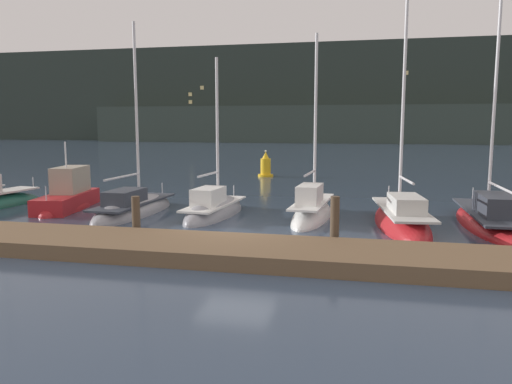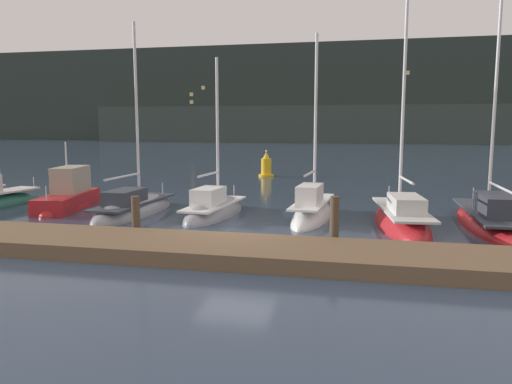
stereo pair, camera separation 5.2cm
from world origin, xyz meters
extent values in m
plane|color=#2D3D51|center=(0.00, 0.00, 0.00)|extent=(400.00, 400.00, 0.00)
cube|color=brown|center=(0.00, -2.26, 0.23)|extent=(40.41, 2.80, 0.45)
cylinder|color=#4C3D2D|center=(-3.31, -0.61, 0.73)|extent=(0.28, 0.28, 1.46)
cylinder|color=#4C3D2D|center=(3.31, -0.61, 0.83)|extent=(0.28, 0.28, 1.67)
cylinder|color=silver|center=(-12.38, 6.37, 0.92)|extent=(0.04, 0.04, 0.50)
ellipsoid|color=red|center=(-9.09, 4.25, 0.00)|extent=(2.43, 5.07, 1.33)
cube|color=red|center=(-9.09, 4.25, 0.35)|extent=(2.22, 4.57, 0.71)
cube|color=#A39984|center=(-9.18, 4.73, 1.30)|extent=(1.45, 2.30, 1.19)
cube|color=black|center=(-9.35, 5.68, 1.48)|extent=(0.99, 0.41, 0.53)
cylinder|color=silver|center=(-9.11, 4.34, 2.48)|extent=(0.07, 0.07, 1.17)
cylinder|color=silver|center=(-8.73, 2.24, 1.01)|extent=(0.04, 0.04, 0.60)
ellipsoid|color=gray|center=(-5.55, 3.78, 0.00)|extent=(1.99, 6.36, 1.52)
cube|color=#333842|center=(-5.55, 3.78, 0.51)|extent=(1.67, 5.34, 0.08)
cube|color=#333842|center=(-5.58, 3.02, 0.85)|extent=(1.14, 2.05, 0.59)
cylinder|color=silver|center=(-5.54, 4.28, 4.33)|extent=(0.12, 0.12, 7.63)
cylinder|color=silver|center=(-5.58, 2.88, 1.70)|extent=(0.17, 2.81, 0.09)
cylinder|color=silver|center=(-5.47, 6.68, 0.76)|extent=(0.04, 0.04, 0.50)
ellipsoid|color=gray|center=(-2.02, 4.09, 0.00)|extent=(1.99, 5.50, 1.61)
cube|color=silver|center=(-2.02, 4.09, 0.51)|extent=(1.67, 4.62, 0.08)
cube|color=silver|center=(-2.06, 3.44, 0.91)|extent=(1.08, 1.80, 0.72)
cylinder|color=silver|center=(-1.98, 4.52, 3.55)|extent=(0.12, 0.12, 6.10)
cylinder|color=silver|center=(-2.06, 3.46, 1.83)|extent=(0.25, 2.13, 0.09)
cylinder|color=silver|center=(-1.83, 6.57, 0.76)|extent=(0.04, 0.04, 0.50)
ellipsoid|color=white|center=(2.10, 4.34, 0.00)|extent=(1.74, 5.59, 1.34)
cube|color=silver|center=(2.10, 4.34, 0.69)|extent=(1.47, 4.70, 0.08)
cube|color=silver|center=(2.06, 3.68, 1.10)|extent=(0.95, 1.81, 0.74)
cylinder|color=silver|center=(2.13, 4.78, 4.08)|extent=(0.12, 0.12, 6.77)
cylinder|color=silver|center=(2.06, 3.66, 1.94)|extent=(0.24, 2.25, 0.09)
cylinder|color=silver|center=(2.27, 6.87, 0.94)|extent=(0.04, 0.04, 0.50)
ellipsoid|color=red|center=(5.57, 3.37, 0.00)|extent=(2.51, 6.65, 1.57)
cube|color=silver|center=(5.57, 3.37, 0.69)|extent=(2.11, 5.59, 0.08)
cube|color=silver|center=(5.66, 2.60, 1.02)|extent=(1.29, 2.19, 0.57)
cylinder|color=silver|center=(5.51, 3.89, 5.14)|extent=(0.12, 0.12, 8.90)
cylinder|color=silver|center=(5.65, 2.71, 1.86)|extent=(0.37, 2.37, 0.09)
cylinder|color=silver|center=(5.21, 6.33, 0.94)|extent=(0.04, 0.04, 0.50)
ellipsoid|color=red|center=(8.94, 4.38, 0.00)|extent=(2.17, 7.56, 1.21)
cube|color=#333842|center=(8.94, 4.38, 0.53)|extent=(1.83, 6.35, 0.08)
cube|color=#333842|center=(8.94, 3.48, 0.94)|extent=(1.30, 2.42, 0.74)
cylinder|color=silver|center=(8.94, 4.99, 5.98)|extent=(0.12, 0.12, 10.90)
cylinder|color=silver|center=(8.94, 3.12, 1.60)|extent=(0.10, 3.74, 0.09)
cylinder|color=silver|center=(8.93, 7.86, 0.78)|extent=(0.04, 0.04, 0.50)
cylinder|color=gold|center=(-3.00, 20.05, 0.08)|extent=(1.13, 1.13, 0.16)
cylinder|color=gold|center=(-3.00, 20.05, 0.74)|extent=(0.75, 0.75, 1.16)
cone|color=gold|center=(-3.00, 20.05, 1.57)|extent=(0.53, 0.53, 0.50)
sphere|color=#F9EAB7|center=(-3.00, 20.05, 1.87)|extent=(0.16, 0.16, 0.16)
cube|color=#28332D|center=(0.00, 97.91, 10.28)|extent=(240.00, 16.00, 20.56)
cube|color=#333F39|center=(19.24, 87.91, 3.73)|extent=(144.00, 10.00, 7.45)
cube|color=#F4DB8C|center=(-31.21, 89.86, 11.64)|extent=(0.80, 0.10, 0.80)
cube|color=#F4DB8C|center=(-48.73, 89.86, 7.07)|extent=(0.80, 0.10, 0.80)
cube|color=#F4DB8C|center=(11.59, 89.86, 13.90)|extent=(0.80, 0.10, 0.80)
cube|color=#F4DB8C|center=(-15.79, 89.86, 7.08)|extent=(0.80, 0.10, 0.80)
cube|color=#F4DB8C|center=(-33.94, 89.86, 10.25)|extent=(0.80, 0.10, 0.80)
cube|color=#F4DB8C|center=(-33.93, 89.86, 8.59)|extent=(0.80, 0.10, 0.80)
camera|label=1|loc=(4.19, -15.86, 3.87)|focal=35.00mm
camera|label=2|loc=(4.24, -15.85, 3.87)|focal=35.00mm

